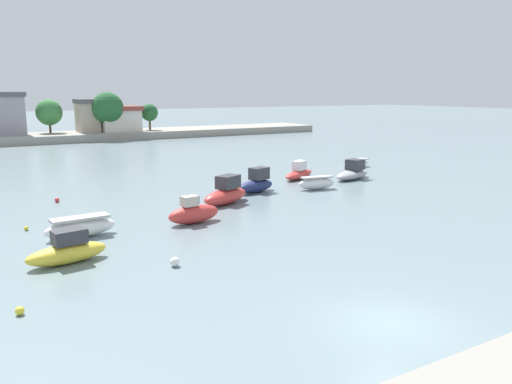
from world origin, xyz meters
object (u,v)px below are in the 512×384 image
at_px(mooring_buoy_1, 26,228).
at_px(mooring_buoy_2, 20,311).
at_px(moored_boat_9, 356,164).
at_px(moored_boat_7, 299,173).
at_px(mooring_buoy_3, 175,262).
at_px(moored_boat_6, 317,183).
at_px(moored_boat_5, 256,183).
at_px(moored_boat_1, 68,251).
at_px(moored_boat_4, 226,194).
at_px(mooring_buoy_0, 57,200).
at_px(moored_boat_2, 80,227).
at_px(moored_boat_3, 193,213).
at_px(moored_boat_8, 353,172).

distance_m(mooring_buoy_1, mooring_buoy_2, 12.02).
relative_size(moored_boat_9, mooring_buoy_2, 14.00).
distance_m(moored_boat_7, mooring_buoy_3, 24.51).
relative_size(moored_boat_6, mooring_buoy_2, 10.50).
relative_size(moored_boat_5, mooring_buoy_2, 12.20).
height_order(moored_boat_1, mooring_buoy_1, moored_boat_1).
relative_size(moored_boat_7, mooring_buoy_2, 14.43).
distance_m(moored_boat_4, moored_boat_7, 11.91).
bearing_deg(mooring_buoy_1, moored_boat_7, 15.25).
distance_m(moored_boat_1, mooring_buoy_0, 14.04).
distance_m(moored_boat_2, moored_boat_6, 19.69).
bearing_deg(mooring_buoy_2, mooring_buoy_0, 76.74).
bearing_deg(moored_boat_5, moored_boat_9, 4.40).
height_order(moored_boat_3, mooring_buoy_3, moored_boat_3).
relative_size(moored_boat_7, mooring_buoy_1, 18.03).
xyz_separation_m(moored_boat_5, mooring_buoy_2, (-18.46, -14.85, -0.54)).
bearing_deg(moored_boat_9, moored_boat_7, 176.09).
height_order(moored_boat_7, mooring_buoy_1, moored_boat_7).
relative_size(moored_boat_4, mooring_buoy_3, 10.52).
bearing_deg(moored_boat_8, moored_boat_6, -176.61).
bearing_deg(moored_boat_8, mooring_buoy_1, 169.64).
height_order(moored_boat_3, moored_boat_4, moored_boat_4).
distance_m(moored_boat_3, moored_boat_7, 17.39).
relative_size(moored_boat_2, moored_boat_9, 0.87).
bearing_deg(moored_boat_4, moored_boat_1, -173.92).
bearing_deg(moored_boat_3, moored_boat_9, 21.07).
distance_m(moored_boat_2, moored_boat_7, 22.89).
distance_m(moored_boat_6, mooring_buoy_3, 20.13).
bearing_deg(moored_boat_6, moored_boat_4, -163.86).
distance_m(moored_boat_5, mooring_buoy_0, 14.58).
relative_size(moored_boat_3, moored_boat_5, 0.89).
relative_size(moored_boat_3, moored_boat_9, 0.78).
height_order(moored_boat_8, mooring_buoy_1, moored_boat_8).
xyz_separation_m(moored_boat_6, moored_boat_7, (1.73, 4.88, 0.02)).
relative_size(moored_boat_1, moored_boat_5, 0.99).
xyz_separation_m(moored_boat_4, moored_boat_6, (8.63, 0.99, -0.21)).
bearing_deg(moored_boat_4, moored_boat_9, -2.49).
bearing_deg(moored_boat_4, mooring_buoy_2, -165.42).
distance_m(moored_boat_2, mooring_buoy_3, 7.48).
distance_m(moored_boat_3, mooring_buoy_2, 13.54).
relative_size(moored_boat_1, moored_boat_7, 0.84).
height_order(mooring_buoy_0, mooring_buoy_2, mooring_buoy_0).
bearing_deg(mooring_buoy_0, moored_boat_4, -32.50).
bearing_deg(mooring_buoy_0, moored_boat_6, -16.23).
bearing_deg(moored_boat_4, moored_boat_6, -19.29).
bearing_deg(mooring_buoy_0, moored_boat_9, 3.65).
bearing_deg(moored_boat_4, mooring_buoy_3, -153.23).
bearing_deg(mooring_buoy_0, moored_boat_1, -97.66).
xyz_separation_m(moored_boat_7, moored_boat_9, (8.92, 2.46, -0.13)).
xyz_separation_m(moored_boat_3, mooring_buoy_2, (-10.43, -8.63, -0.45)).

